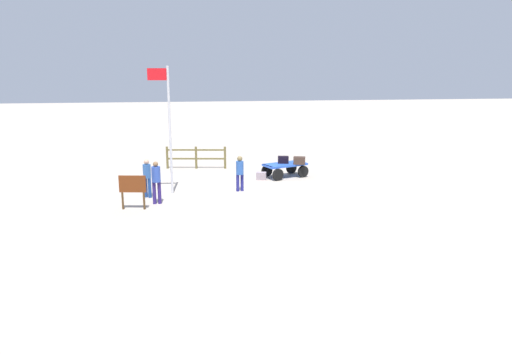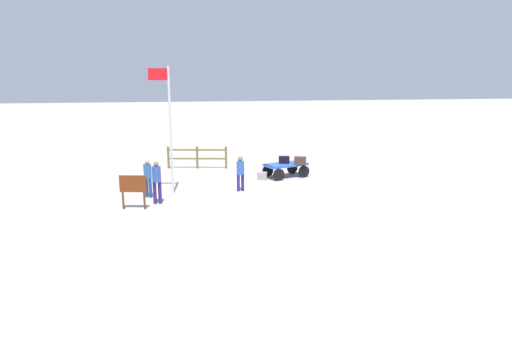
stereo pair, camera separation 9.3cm
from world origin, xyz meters
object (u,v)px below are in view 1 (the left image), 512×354
object	(u,v)px
worker_supervisor	(156,179)
flagpole	(168,122)
signboard	(133,187)
suitcase_navy	(299,160)
suitcase_tan	(283,160)
worker_trailing	(147,176)
luggage_cart	(285,167)
suitcase_maroon	(261,176)
worker_lead	(240,171)

from	to	relation	value
worker_supervisor	flagpole	distance (m)	2.65
flagpole	signboard	bearing A→B (deg)	58.59
suitcase_navy	suitcase_tan	distance (m)	0.82
suitcase_tan	worker_trailing	bearing A→B (deg)	25.36
suitcase_tan	worker_trailing	world-z (taller)	worker_trailing
luggage_cart	worker_supervisor	size ratio (longest dim) A/B	1.37
luggage_cart	flagpole	distance (m)	6.58
luggage_cart	worker_trailing	size ratio (longest dim) A/B	1.44
suitcase_maroon	signboard	size ratio (longest dim) A/B	0.42
luggage_cart	signboard	size ratio (longest dim) A/B	1.77
signboard	flagpole	bearing A→B (deg)	-121.41
suitcase_maroon	flagpole	xyz separation A→B (m)	(4.29, 2.00, 2.91)
suitcase_navy	worker_trailing	size ratio (longest dim) A/B	0.40
suitcase_navy	suitcase_maroon	distance (m)	2.04
worker_supervisor	worker_trailing	bearing A→B (deg)	-67.58
suitcase_tan	luggage_cart	bearing A→B (deg)	115.80
luggage_cart	worker_supervisor	distance (m)	7.24
suitcase_navy	worker_trailing	xyz separation A→B (m)	(7.13, 2.67, 0.07)
worker_lead	worker_supervisor	xyz separation A→B (m)	(3.50, 1.51, 0.10)
suitcase_tan	flagpole	size ratio (longest dim) A/B	0.11
luggage_cart	worker_lead	xyz separation A→B (m)	(2.53, 2.45, 0.42)
suitcase_maroon	flagpole	distance (m)	5.56
suitcase_navy	suitcase_maroon	bearing A→B (deg)	4.43
suitcase_navy	worker_trailing	distance (m)	7.62
suitcase_navy	flagpole	xyz separation A→B (m)	(6.22, 2.14, 2.23)
signboard	worker_supervisor	bearing A→B (deg)	-143.01
luggage_cart	suitcase_maroon	xyz separation A→B (m)	(1.25, 0.41, -0.30)
suitcase_maroon	signboard	distance (m)	7.06
suitcase_tan	suitcase_maroon	distance (m)	1.46
suitcase_tan	signboard	xyz separation A→B (m)	(6.83, 4.71, 0.02)
luggage_cart	suitcase_maroon	bearing A→B (deg)	18.28
flagpole	suitcase_tan	bearing A→B (deg)	-155.37
flagpole	signboard	distance (m)	3.40
suitcase_tan	flagpole	xyz separation A→B (m)	(5.49, 2.52, 2.24)
suitcase_navy	suitcase_tan	world-z (taller)	suitcase_navy
suitcase_tan	worker_trailing	size ratio (longest dim) A/B	0.35
worker_lead	signboard	distance (m)	4.85
suitcase_tan	suitcase_maroon	xyz separation A→B (m)	(1.19, 0.52, -0.67)
worker_trailing	suitcase_maroon	bearing A→B (deg)	-154.23
suitcase_tan	worker_lead	distance (m)	3.56
suitcase_tan	worker_lead	xyz separation A→B (m)	(2.48, 2.56, 0.05)
suitcase_maroon	worker_trailing	bearing A→B (deg)	25.77
suitcase_navy	signboard	world-z (taller)	signboard
suitcase_navy	worker_lead	distance (m)	3.88
suitcase_tan	signboard	size ratio (longest dim) A/B	0.44
worker_supervisor	suitcase_tan	bearing A→B (deg)	-145.74
luggage_cart	suitcase_tan	world-z (taller)	suitcase_tan
worker_trailing	suitcase_tan	bearing A→B (deg)	-154.64
luggage_cart	suitcase_maroon	world-z (taller)	luggage_cart
suitcase_maroon	worker_lead	size ratio (longest dim) A/B	0.35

